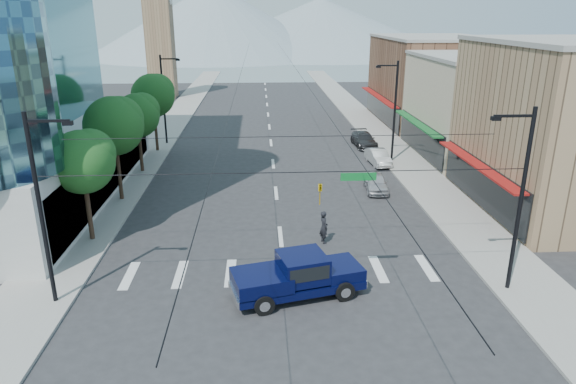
% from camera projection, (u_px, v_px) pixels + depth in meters
% --- Properties ---
extents(ground, '(160.00, 160.00, 0.00)m').
position_uv_depth(ground, '(286.00, 286.00, 25.48)').
color(ground, '#28282B').
rests_on(ground, ground).
extents(sidewalk_left, '(4.00, 120.00, 0.15)m').
position_uv_depth(sidewalk_left, '(171.00, 124.00, 62.54)').
color(sidewalk_left, gray).
rests_on(sidewalk_left, ground).
extents(sidewalk_right, '(4.00, 120.00, 0.15)m').
position_uv_depth(sidewalk_right, '(365.00, 122.00, 63.80)').
color(sidewalk_right, gray).
rests_on(sidewalk_right, ground).
extents(shop_mid, '(12.00, 14.00, 9.00)m').
position_uv_depth(shop_mid, '(487.00, 108.00, 47.68)').
color(shop_mid, tan).
rests_on(shop_mid, ground).
extents(shop_far, '(12.00, 18.00, 10.00)m').
position_uv_depth(shop_far, '(432.00, 81.00, 62.60)').
color(shop_far, brown).
rests_on(shop_far, ground).
extents(clock_tower, '(4.80, 4.80, 20.40)m').
position_uv_depth(clock_tower, '(159.00, 28.00, 79.58)').
color(clock_tower, '#8C6B4C').
rests_on(clock_tower, ground).
extents(mountain_left, '(80.00, 80.00, 22.00)m').
position_uv_depth(mountain_left, '(214.00, 20.00, 162.53)').
color(mountain_left, gray).
rests_on(mountain_left, ground).
extents(mountain_right, '(90.00, 90.00, 18.00)m').
position_uv_depth(mountain_right, '(320.00, 26.00, 174.45)').
color(mountain_right, gray).
rests_on(mountain_right, ground).
extents(tree_near, '(3.65, 3.64, 6.71)m').
position_uv_depth(tree_near, '(85.00, 159.00, 29.01)').
color(tree_near, black).
rests_on(tree_near, ground).
extents(tree_midnear, '(4.09, 4.09, 7.52)m').
position_uv_depth(tree_midnear, '(116.00, 124.00, 35.41)').
color(tree_midnear, black).
rests_on(tree_midnear, ground).
extents(tree_midfar, '(3.65, 3.64, 6.71)m').
position_uv_depth(tree_midfar, '(139.00, 114.00, 42.21)').
color(tree_midfar, black).
rests_on(tree_midfar, ground).
extents(tree_far, '(4.09, 4.09, 7.52)m').
position_uv_depth(tree_far, '(154.00, 94.00, 48.61)').
color(tree_far, black).
rests_on(tree_far, ground).
extents(signal_rig, '(21.80, 0.20, 9.00)m').
position_uv_depth(signal_rig, '(291.00, 206.00, 23.02)').
color(signal_rig, black).
rests_on(signal_rig, ground).
extents(lamp_pole_nw, '(2.00, 0.25, 9.00)m').
position_uv_depth(lamp_pole_nw, '(165.00, 96.00, 51.58)').
color(lamp_pole_nw, black).
rests_on(lamp_pole_nw, ground).
extents(lamp_pole_ne, '(2.00, 0.25, 9.00)m').
position_uv_depth(lamp_pole_ne, '(394.00, 108.00, 45.16)').
color(lamp_pole_ne, black).
rests_on(lamp_pole_ne, ground).
extents(pickup_truck, '(6.62, 3.72, 2.13)m').
position_uv_depth(pickup_truck, '(297.00, 275.00, 24.23)').
color(pickup_truck, '#070B35').
rests_on(pickup_truck, ground).
extents(pedestrian, '(0.64, 0.82, 1.98)m').
position_uv_depth(pedestrian, '(324.00, 227.00, 30.00)').
color(pedestrian, black).
rests_on(pedestrian, ground).
extents(parked_car_near, '(1.89, 4.08, 1.35)m').
position_uv_depth(parked_car_near, '(376.00, 182.00, 38.96)').
color(parked_car_near, '#B1B1B6').
rests_on(parked_car_near, ground).
extents(parked_car_mid, '(1.79, 4.21, 1.35)m').
position_uv_depth(parked_car_mid, '(378.00, 157.00, 45.83)').
color(parked_car_mid, silver).
rests_on(parked_car_mid, ground).
extents(parked_car_far, '(2.25, 4.97, 1.41)m').
position_uv_depth(parked_car_far, '(364.00, 140.00, 52.07)').
color(parked_car_far, '#2D2C2F').
rests_on(parked_car_far, ground).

